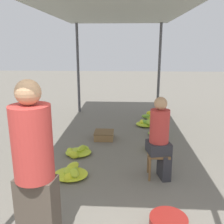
% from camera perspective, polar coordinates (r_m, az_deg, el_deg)
% --- Properties ---
extents(canopy_post_back_left, '(0.08, 0.08, 2.72)m').
position_cam_1_polar(canopy_post_back_left, '(7.93, -7.75, 9.65)').
color(canopy_post_back_left, '#4C4C51').
rests_on(canopy_post_back_left, ground).
extents(canopy_post_back_right, '(0.08, 0.08, 2.72)m').
position_cam_1_polar(canopy_post_back_right, '(7.86, 10.73, 9.49)').
color(canopy_post_back_right, '#4C4C51').
rests_on(canopy_post_back_right, ground).
extents(canopy_tarp, '(2.90, 6.43, 0.04)m').
position_cam_1_polar(canopy_tarp, '(4.80, 0.40, 23.06)').
color(canopy_tarp, '#9EA399').
rests_on(canopy_tarp, canopy_post_front_left).
extents(vendor_foreground, '(0.43, 0.43, 1.78)m').
position_cam_1_polar(vendor_foreground, '(2.55, -17.28, -12.24)').
color(vendor_foreground, '#4C4238').
rests_on(vendor_foreground, ground).
extents(stool, '(0.34, 0.34, 0.42)m').
position_cam_1_polar(stool, '(4.11, 10.45, -10.17)').
color(stool, brown).
rests_on(stool, ground).
extents(vendor_seated, '(0.40, 0.40, 1.32)m').
position_cam_1_polar(vendor_seated, '(3.97, 10.97, -5.60)').
color(vendor_seated, '#2D2D33').
rests_on(vendor_seated, ground).
extents(basin_black, '(0.44, 0.44, 0.16)m').
position_cam_1_polar(basin_black, '(3.21, 12.75, -23.64)').
color(basin_black, maroon).
rests_on(basin_black, ground).
extents(banana_pile_left_0, '(0.51, 0.57, 0.19)m').
position_cam_1_polar(banana_pile_left_0, '(4.97, -7.84, -8.99)').
color(banana_pile_left_0, '#C7D428').
rests_on(banana_pile_left_0, ground).
extents(banana_pile_left_1, '(0.56, 0.51, 0.20)m').
position_cam_1_polar(banana_pile_left_1, '(4.20, -9.42, -13.53)').
color(banana_pile_left_1, yellow).
rests_on(banana_pile_left_1, ground).
extents(banana_pile_right_0, '(0.42, 0.46, 0.25)m').
position_cam_1_polar(banana_pile_right_0, '(6.03, 10.37, -4.49)').
color(banana_pile_right_0, yellow).
rests_on(banana_pile_right_0, ground).
extents(banana_pile_right_1, '(0.46, 0.50, 0.18)m').
position_cam_1_polar(banana_pile_right_1, '(5.24, 9.90, -7.72)').
color(banana_pile_right_1, yellow).
rests_on(banana_pile_right_1, ground).
extents(banana_pile_right_2, '(0.57, 0.46, 0.23)m').
position_cam_1_polar(banana_pile_right_2, '(7.30, 9.10, -1.06)').
color(banana_pile_right_2, yellow).
rests_on(banana_pile_right_2, ground).
extents(banana_pile_right_3, '(0.56, 0.56, 0.19)m').
position_cam_1_polar(banana_pile_right_3, '(6.72, 7.93, -2.54)').
color(banana_pile_right_3, yellow).
rests_on(banana_pile_right_3, ground).
extents(crate_near, '(0.44, 0.44, 0.18)m').
position_cam_1_polar(crate_near, '(5.72, -1.83, -5.31)').
color(crate_near, olive).
rests_on(crate_near, ground).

